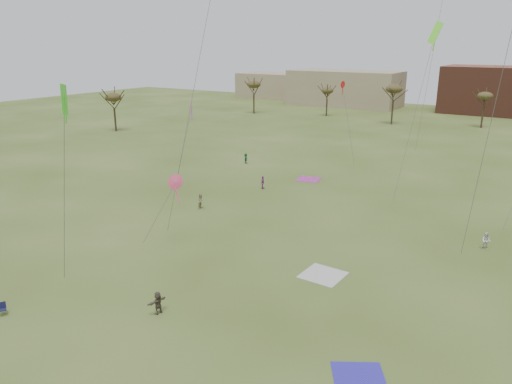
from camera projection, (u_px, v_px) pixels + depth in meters
The scene contains 15 objects.
ground at pixel (163, 310), 33.83m from camera, with size 260.00×260.00×0.00m, color #394B17.
spectator_fore_b at pixel (201, 201), 54.37m from camera, with size 0.81×0.63×1.67m, color #96895F.
spectator_fore_c at pixel (158, 303), 33.22m from camera, with size 1.51×0.48×1.62m, color brown.
spectator_mid_d at pixel (263, 182), 61.75m from camera, with size 0.98×0.41×1.66m, color #983F88.
spectator_mid_e at pixel (486, 241), 43.67m from camera, with size 0.76×0.59×1.56m, color silver.
flyer_far_a at pixel (246, 158), 74.91m from camera, with size 1.43×0.46×1.54m, color #246E43.
blanket_blue at pixel (359, 378), 26.96m from camera, with size 2.85×2.85×0.03m, color #312AB9.
blanket_cream at pixel (323, 275), 38.94m from camera, with size 3.16×3.16×0.03m, color beige.
blanket_plum at pixel (309, 179), 66.24m from camera, with size 2.98×2.98×0.03m, color #AD3595.
camp_chair_left at pixel (3, 311), 33.17m from camera, with size 0.72×0.71×0.87m.
kites_aloft at pixel (349, 11), 51.93m from camera, with size 62.31×60.54×26.35m.
tree_line at pixel (425, 99), 96.92m from camera, with size 117.44×49.32×8.91m.
building_tan at pixel (344, 88), 142.99m from camera, with size 32.00×14.00×10.00m, color #937F60.
building_brick at pixel (496, 90), 126.12m from camera, with size 26.00×16.00×12.00m, color brown.
building_tan_west at pixel (269, 85), 164.37m from camera, with size 20.00×12.00×8.00m, color #937F60.
Camera 1 is at (21.57, -21.72, 17.80)m, focal length 34.17 mm.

